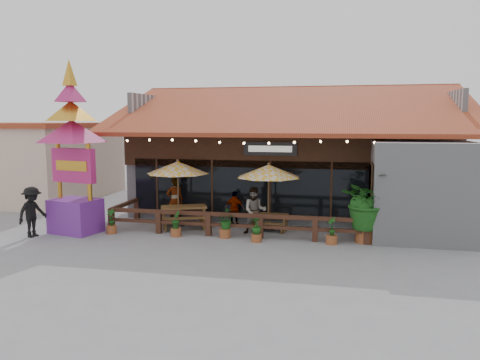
% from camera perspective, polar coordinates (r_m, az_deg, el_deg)
% --- Properties ---
extents(ground, '(100.00, 100.00, 0.00)m').
position_cam_1_polar(ground, '(17.90, 4.37, -6.82)').
color(ground, gray).
rests_on(ground, ground).
extents(restaurant_building, '(15.50, 14.73, 6.09)m').
position_cam_1_polar(restaurant_building, '(24.00, 7.18, 2.08)').
color(restaurant_building, '#B1B0B5').
rests_on(restaurant_building, ground).
extents(patio_railing, '(10.00, 2.60, 0.92)m').
position_cam_1_polar(patio_railing, '(17.94, -2.90, -4.76)').
color(patio_railing, '#472619').
rests_on(patio_railing, ground).
extents(neighbor_building, '(8.40, 8.40, 4.22)m').
position_cam_1_polar(neighbor_building, '(29.04, -24.54, 2.24)').
color(neighbor_building, beige).
rests_on(neighbor_building, ground).
extents(umbrella_left, '(2.95, 2.95, 2.77)m').
position_cam_1_polar(umbrella_left, '(19.42, -7.60, 1.48)').
color(umbrella_left, brown).
rests_on(umbrella_left, ground).
extents(umbrella_right, '(3.13, 3.13, 2.72)m').
position_cam_1_polar(umbrella_right, '(18.34, 3.50, 1.06)').
color(umbrella_right, brown).
rests_on(umbrella_right, ground).
extents(picnic_table_left, '(2.29, 2.15, 0.88)m').
position_cam_1_polar(picnic_table_left, '(19.28, -6.87, -4.02)').
color(picnic_table_left, brown).
rests_on(picnic_table_left, ground).
extents(picnic_table_right, '(1.45, 1.27, 0.66)m').
position_cam_1_polar(picnic_table_right, '(18.70, 3.74, -4.81)').
color(picnic_table_right, brown).
rests_on(picnic_table_right, ground).
extents(thai_sign_tower, '(3.16, 3.16, 7.13)m').
position_cam_1_polar(thai_sign_tower, '(19.03, -19.78, 5.09)').
color(thai_sign_tower, '#6E2894').
rests_on(thai_sign_tower, ground).
extents(tropical_plant, '(2.37, 2.42, 2.53)m').
position_cam_1_polar(tropical_plant, '(17.24, 15.11, -2.69)').
color(tropical_plant, brown).
rests_on(tropical_plant, ground).
extents(diner_a, '(0.85, 0.76, 1.96)m').
position_cam_1_polar(diner_a, '(20.01, -7.93, -2.50)').
color(diner_a, '#372011').
rests_on(diner_a, ground).
extents(diner_b, '(0.98, 0.82, 1.82)m').
position_cam_1_polar(diner_b, '(17.98, 1.83, -3.77)').
color(diner_b, '#372011').
rests_on(diner_b, ground).
extents(diner_c, '(0.88, 0.44, 1.44)m').
position_cam_1_polar(diner_c, '(19.50, -0.64, -3.47)').
color(diner_c, '#372011').
rests_on(diner_c, ground).
extents(pedestrian, '(0.95, 1.35, 1.90)m').
position_cam_1_polar(pedestrian, '(19.18, -24.00, -3.58)').
color(pedestrian, black).
rests_on(pedestrian, ground).
extents(planter_a, '(0.39, 0.39, 0.96)m').
position_cam_1_polar(planter_a, '(18.84, -15.41, -5.09)').
color(planter_a, brown).
rests_on(planter_a, ground).
extents(planter_b, '(0.40, 0.40, 0.97)m').
position_cam_1_polar(planter_b, '(17.87, -7.83, -5.45)').
color(planter_b, brown).
rests_on(planter_b, ground).
extents(planter_c, '(0.84, 0.84, 1.05)m').
position_cam_1_polar(planter_c, '(17.49, -1.84, -5.17)').
color(planter_c, brown).
rests_on(planter_c, ground).
extents(planter_d, '(0.45, 0.45, 0.90)m').
position_cam_1_polar(planter_d, '(16.91, 2.02, -6.13)').
color(planter_d, brown).
rests_on(planter_d, ground).
extents(planter_e, '(0.40, 0.42, 0.98)m').
position_cam_1_polar(planter_e, '(16.92, 11.12, -6.34)').
color(planter_e, brown).
rests_on(planter_e, ground).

